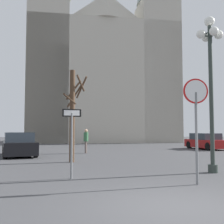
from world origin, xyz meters
name	(u,v)px	position (x,y,z in m)	size (l,w,h in m)	color
ground_plane	(175,207)	(0.00, 0.00, 0.00)	(120.00, 120.00, 0.00)	#424244
cathedral	(103,52)	(-0.04, 31.72, 12.33)	(20.16, 12.12, 37.59)	#BCB5A5
stop_sign	(196,110)	(1.38, 2.27, 2.20)	(0.76, 0.08, 3.16)	slate
one_way_arrow_sign	(72,134)	(-2.40, 3.57, 1.47)	(0.62, 0.20, 2.31)	slate
street_lamp	(211,67)	(2.86, 4.48, 4.04)	(1.06, 1.06, 6.06)	#2D3833
bare_tree	(73,112)	(-2.67, 8.37, 2.51)	(1.25, 1.39, 4.67)	#473323
parked_car_near_black	(19,145)	(-6.23, 12.09, 0.69)	(3.13, 4.81, 1.47)	black
parked_car_far_red	(206,142)	(8.03, 17.07, 0.63)	(2.69, 4.33, 1.34)	maroon
pedestrian_walking	(86,139)	(-2.07, 13.72, 1.02)	(0.32, 0.32, 1.68)	#594C47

